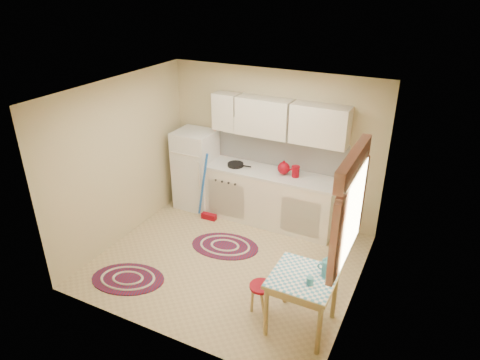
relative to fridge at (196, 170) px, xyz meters
name	(u,v)px	position (x,y,z in m)	size (l,w,h in m)	color
room_shell	(246,156)	(1.46, -1.01, 0.90)	(3.64, 3.60, 2.52)	tan
fridge	(196,170)	(0.00, 0.00, 0.00)	(0.65, 0.60, 1.40)	white
broom	(208,188)	(0.45, -0.35, -0.10)	(0.28, 0.12, 1.20)	blue
base_cabinets	(268,198)	(1.35, 0.05, -0.26)	(2.25, 0.60, 0.88)	silver
countertop	(268,172)	(1.35, 0.05, 0.20)	(2.27, 0.62, 0.04)	silver
frying_pan	(236,165)	(0.78, 0.00, 0.24)	(0.27, 0.27, 0.05)	black
red_kettle	(284,168)	(1.61, 0.05, 0.33)	(0.22, 0.20, 0.22)	maroon
red_canister	(296,172)	(1.81, 0.05, 0.30)	(0.12, 0.12, 0.16)	maroon
table	(301,302)	(2.66, -2.00, -0.34)	(0.72, 0.72, 0.72)	tan
stool	(261,299)	(2.15, -2.01, -0.49)	(0.29, 0.29, 0.42)	maroon
coffee_pot	(327,266)	(2.88, -1.88, 0.16)	(0.14, 0.12, 0.28)	#296A7E
mug	(310,281)	(2.77, -2.10, 0.07)	(0.08, 0.08, 0.10)	#296A7E
rug_center	(225,246)	(1.08, -0.95, -0.69)	(1.05, 0.70, 0.02)	maroon
rug_left	(128,279)	(0.26, -2.24, -0.69)	(1.02, 0.68, 0.02)	maroon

